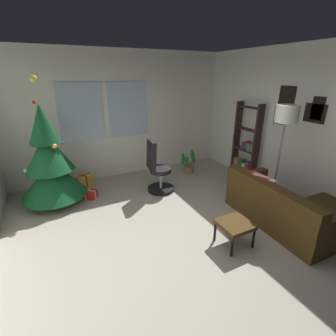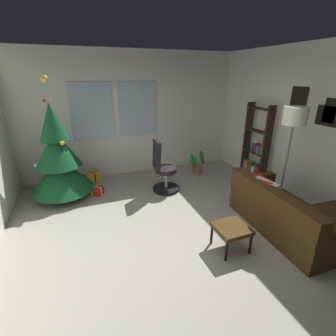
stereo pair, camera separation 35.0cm
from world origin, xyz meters
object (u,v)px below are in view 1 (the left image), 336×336
object	(u,v)px
footstool	(235,226)
potted_plant	(189,164)
gift_box_red	(88,194)
floor_lamp	(285,122)
bookshelf	(246,148)
holiday_tree	(50,165)
gift_box_green	(70,185)
couch	(292,209)
office_chair	(158,172)
gift_box_gold	(83,180)

from	to	relation	value
footstool	potted_plant	xyz separation A→B (m)	(0.83, 2.60, -0.10)
gift_box_red	floor_lamp	bearing A→B (deg)	-31.78
footstool	bookshelf	size ratio (longest dim) A/B	0.26
holiday_tree	gift_box_green	world-z (taller)	holiday_tree
gift_box_green	floor_lamp	size ratio (longest dim) A/B	0.21
bookshelf	floor_lamp	bearing A→B (deg)	-107.68
couch	office_chair	distance (m)	2.51
couch	gift_box_green	world-z (taller)	couch
gift_box_green	gift_box_gold	world-z (taller)	gift_box_gold
couch	footstool	bearing A→B (deg)	178.56
couch	gift_box_red	distance (m)	3.69
gift_box_red	potted_plant	world-z (taller)	potted_plant
gift_box_gold	bookshelf	world-z (taller)	bookshelf
office_chair	potted_plant	distance (m)	1.26
gift_box_gold	gift_box_green	bearing A→B (deg)	-167.43
gift_box_green	gift_box_gold	bearing A→B (deg)	12.57
footstool	bookshelf	distance (m)	2.45
gift_box_red	potted_plant	size ratio (longest dim) A/B	0.58
gift_box_red	gift_box_gold	bearing A→B (deg)	89.33
footstool	gift_box_green	bearing A→B (deg)	122.93
gift_box_gold	bookshelf	xyz separation A→B (m)	(3.35, -1.32, 0.64)
footstool	gift_box_green	size ratio (longest dim) A/B	1.18
bookshelf	gift_box_red	bearing A→B (deg)	168.17
potted_plant	gift_box_gold	bearing A→B (deg)	170.83
office_chair	bookshelf	xyz separation A→B (m)	(1.99, -0.34, 0.34)
gift_box_green	floor_lamp	bearing A→B (deg)	-36.40
floor_lamp	holiday_tree	bearing A→B (deg)	151.43
gift_box_green	gift_box_gold	distance (m)	0.29
couch	potted_plant	xyz separation A→B (m)	(-0.34, 2.63, -0.06)
gift_box_gold	floor_lamp	distance (m)	4.13
office_chair	floor_lamp	bearing A→B (deg)	-42.53
footstool	gift_box_gold	world-z (taller)	footstool
holiday_tree	gift_box_red	size ratio (longest dim) A/B	6.20
footstool	office_chair	bearing A→B (deg)	97.42
couch	holiday_tree	xyz separation A→B (m)	(-3.36, 2.49, 0.50)
gift_box_green	holiday_tree	bearing A→B (deg)	-121.88
couch	floor_lamp	distance (m)	1.42
holiday_tree	gift_box_red	bearing A→B (deg)	-8.62
holiday_tree	potted_plant	size ratio (longest dim) A/B	3.60
gift_box_red	bookshelf	world-z (taller)	bookshelf
office_chair	bookshelf	bearing A→B (deg)	-9.81
bookshelf	gift_box_gold	bearing A→B (deg)	158.45
gift_box_red	footstool	bearing A→B (deg)	-55.69
gift_box_green	office_chair	size ratio (longest dim) A/B	0.35
gift_box_red	floor_lamp	world-z (taller)	floor_lamp
holiday_tree	floor_lamp	world-z (taller)	holiday_tree
couch	footstool	distance (m)	1.17
couch	floor_lamp	xyz separation A→B (m)	(0.19, 0.56, 1.29)
bookshelf	gift_box_green	bearing A→B (deg)	160.89
floor_lamp	gift_box_gold	bearing A→B (deg)	140.35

